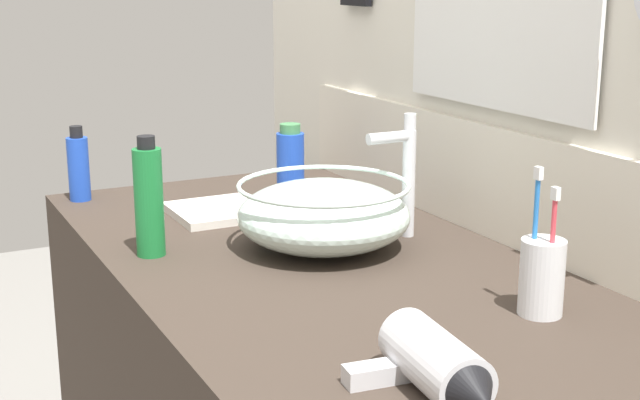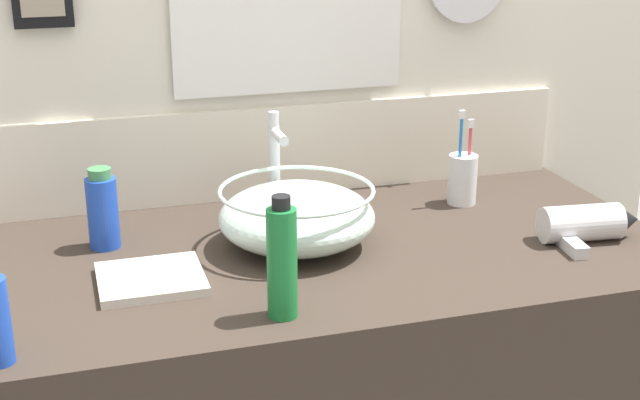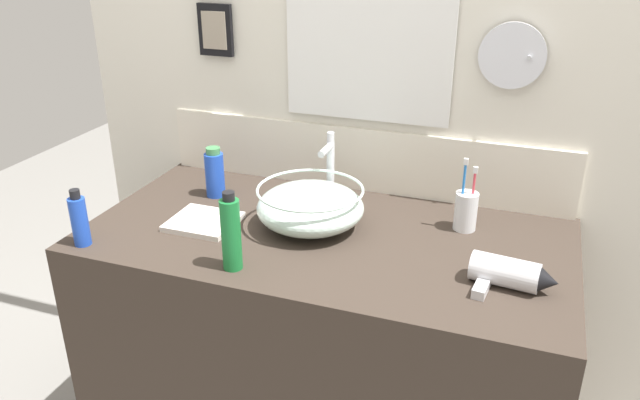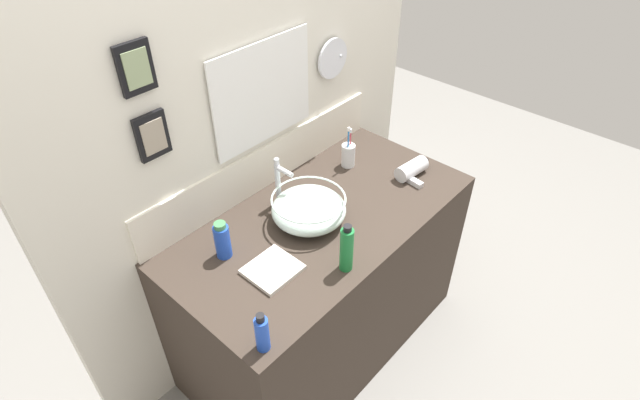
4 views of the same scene
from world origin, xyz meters
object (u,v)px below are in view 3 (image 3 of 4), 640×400
toothbrush_cup (466,210)px  soap_dispenser (79,220)px  shampoo_bottle (231,233)px  hair_drier (510,274)px  lotion_bottle (215,173)px  hand_towel (204,222)px  glass_bowl_sink (310,207)px  faucet (329,165)px

toothbrush_cup → soap_dispenser: (-0.95, -0.44, 0.01)m
toothbrush_cup → shampoo_bottle: toothbrush_cup is taller
hair_drier → toothbrush_cup: (-0.14, 0.27, 0.02)m
soap_dispenser → lotion_bottle: same height
shampoo_bottle → hand_towel: 0.28m
hand_towel → soap_dispenser: bearing=-138.8°
shampoo_bottle → hand_towel: size_ratio=1.13×
toothbrush_cup → soap_dispenser: toothbrush_cup is taller
hair_drier → glass_bowl_sink: bearing=166.0°
soap_dispenser → toothbrush_cup: bearing=24.7°
toothbrush_cup → hand_towel: bearing=-162.4°
toothbrush_cup → lotion_bottle: size_ratio=1.33×
soap_dispenser → hand_towel: 0.33m
glass_bowl_sink → shampoo_bottle: shampoo_bottle is taller
hair_drier → hand_towel: hair_drier is taller
glass_bowl_sink → faucet: faucet is taller
toothbrush_cup → hair_drier: bearing=-62.3°
lotion_bottle → toothbrush_cup: bearing=2.2°
faucet → hand_towel: 0.41m
faucet → toothbrush_cup: bearing=-4.3°
glass_bowl_sink → hair_drier: bearing=-14.0°
hair_drier → lotion_bottle: (-0.91, 0.24, 0.04)m
glass_bowl_sink → faucet: size_ratio=1.33×
glass_bowl_sink → soap_dispenser: (-0.54, -0.31, 0.01)m
shampoo_bottle → hand_towel: bearing=135.2°
hand_towel → hair_drier: bearing=-3.2°
soap_dispenser → shampoo_bottle: 0.44m
faucet → shampoo_bottle: 0.46m
faucet → shampoo_bottle: (-0.10, -0.44, -0.03)m
glass_bowl_sink → hair_drier: glass_bowl_sink is taller
glass_bowl_sink → lotion_bottle: size_ratio=1.89×
hair_drier → faucet: bearing=151.4°
toothbrush_cup → hand_towel: (-0.71, -0.22, -0.05)m
faucet → soap_dispenser: bearing=-138.9°
soap_dispenser → hand_towel: (0.25, 0.21, -0.06)m
toothbrush_cup → shampoo_bottle: bearing=-141.3°
hair_drier → shampoo_bottle: (-0.66, -0.14, 0.06)m
hair_drier → toothbrush_cup: bearing=117.7°
soap_dispenser → hand_towel: bearing=41.2°
soap_dispenser → shampoo_bottle: (0.44, 0.03, 0.03)m
shampoo_bottle → hair_drier: bearing=12.2°
lotion_bottle → shampoo_bottle: bearing=-56.4°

